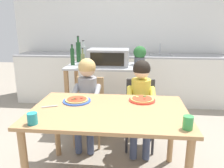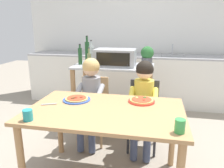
{
  "view_description": "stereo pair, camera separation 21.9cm",
  "coord_description": "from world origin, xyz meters",
  "px_view_note": "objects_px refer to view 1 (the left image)",
  "views": [
    {
      "loc": [
        0.21,
        -1.8,
        1.47
      ],
      "look_at": [
        0.0,
        0.3,
        0.89
      ],
      "focal_mm": 35.3,
      "sensor_mm": 36.0,
      "label": 1
    },
    {
      "loc": [
        0.42,
        -1.77,
        1.47
      ],
      "look_at": [
        0.0,
        0.3,
        0.89
      ],
      "focal_mm": 35.3,
      "sensor_mm": 36.0,
      "label": 2
    }
  ],
  "objects_px": {
    "toaster_oven": "(109,57)",
    "bottle_brown_beer": "(72,56)",
    "child_in_yellow_shirt": "(141,95)",
    "drinking_cup_green": "(188,123)",
    "potted_herb_plant": "(140,55)",
    "drinking_cup_teal": "(32,119)",
    "dining_table": "(109,119)",
    "bottle_dark_olive_oil": "(79,51)",
    "bottle_squat_spirits": "(83,60)",
    "serving_spoon": "(50,106)",
    "pizza_plate_red_rimmed": "(142,99)",
    "dining_chair_left": "(89,105)",
    "bottle_tall_green_wine": "(84,55)",
    "pizza_plate_blue_rimmed": "(77,100)",
    "child_in_grey_shirt": "(87,91)",
    "dining_chair_right": "(140,109)",
    "kitchen_island_cart": "(107,86)"
  },
  "relations": [
    {
      "from": "bottle_brown_beer",
      "to": "bottle_tall_green_wine",
      "type": "height_order",
      "value": "bottle_tall_green_wine"
    },
    {
      "from": "bottle_dark_olive_oil",
      "to": "serving_spoon",
      "type": "distance_m",
      "value": 1.47
    },
    {
      "from": "bottle_squat_spirits",
      "to": "bottle_dark_olive_oil",
      "type": "relative_size",
      "value": 0.67
    },
    {
      "from": "bottle_squat_spirits",
      "to": "dining_table",
      "type": "relative_size",
      "value": 0.19
    },
    {
      "from": "dining_chair_left",
      "to": "dining_chair_right",
      "type": "height_order",
      "value": "same"
    },
    {
      "from": "dining_table",
      "to": "dining_chair_left",
      "type": "relative_size",
      "value": 1.7
    },
    {
      "from": "bottle_brown_beer",
      "to": "dining_chair_left",
      "type": "height_order",
      "value": "bottle_brown_beer"
    },
    {
      "from": "dining_table",
      "to": "bottle_dark_olive_oil",
      "type": "bearing_deg",
      "value": 113.26
    },
    {
      "from": "dining_chair_left",
      "to": "dining_chair_right",
      "type": "xyz_separation_m",
      "value": [
        0.63,
        -0.05,
        0.0
      ]
    },
    {
      "from": "dining_table",
      "to": "serving_spoon",
      "type": "relative_size",
      "value": 9.84
    },
    {
      "from": "potted_herb_plant",
      "to": "pizza_plate_red_rimmed",
      "type": "height_order",
      "value": "potted_herb_plant"
    },
    {
      "from": "dining_table",
      "to": "serving_spoon",
      "type": "distance_m",
      "value": 0.55
    },
    {
      "from": "kitchen_island_cart",
      "to": "pizza_plate_blue_rimmed",
      "type": "height_order",
      "value": "kitchen_island_cart"
    },
    {
      "from": "toaster_oven",
      "to": "child_in_grey_shirt",
      "type": "xyz_separation_m",
      "value": [
        -0.2,
        -0.56,
        -0.32
      ]
    },
    {
      "from": "dining_chair_left",
      "to": "serving_spoon",
      "type": "height_order",
      "value": "dining_chair_left"
    },
    {
      "from": "pizza_plate_red_rimmed",
      "to": "bottle_squat_spirits",
      "type": "bearing_deg",
      "value": 135.3
    },
    {
      "from": "pizza_plate_red_rimmed",
      "to": "drinking_cup_green",
      "type": "xyz_separation_m",
      "value": [
        0.3,
        -0.58,
        0.04
      ]
    },
    {
      "from": "child_in_yellow_shirt",
      "to": "drinking_cup_green",
      "type": "height_order",
      "value": "child_in_yellow_shirt"
    },
    {
      "from": "bottle_squat_spirits",
      "to": "child_in_grey_shirt",
      "type": "bearing_deg",
      "value": -71.83
    },
    {
      "from": "toaster_oven",
      "to": "potted_herb_plant",
      "type": "xyz_separation_m",
      "value": [
        0.43,
        0.1,
        0.03
      ]
    },
    {
      "from": "bottle_brown_beer",
      "to": "bottle_dark_olive_oil",
      "type": "relative_size",
      "value": 0.74
    },
    {
      "from": "bottle_brown_beer",
      "to": "pizza_plate_blue_rimmed",
      "type": "height_order",
      "value": "bottle_brown_beer"
    },
    {
      "from": "bottle_tall_green_wine",
      "to": "toaster_oven",
      "type": "bearing_deg",
      "value": -10.47
    },
    {
      "from": "child_in_yellow_shirt",
      "to": "serving_spoon",
      "type": "bearing_deg",
      "value": -145.73
    },
    {
      "from": "bottle_dark_olive_oil",
      "to": "serving_spoon",
      "type": "xyz_separation_m",
      "value": [
        0.08,
        -1.43,
        -0.33
      ]
    },
    {
      "from": "potted_herb_plant",
      "to": "pizza_plate_blue_rimmed",
      "type": "distance_m",
      "value": 1.31
    },
    {
      "from": "pizza_plate_red_rimmed",
      "to": "drinking_cup_teal",
      "type": "relative_size",
      "value": 2.91
    },
    {
      "from": "bottle_dark_olive_oil",
      "to": "drinking_cup_green",
      "type": "distance_m",
      "value": 2.15
    },
    {
      "from": "bottle_squat_spirits",
      "to": "serving_spoon",
      "type": "height_order",
      "value": "bottle_squat_spirits"
    },
    {
      "from": "toaster_oven",
      "to": "bottle_brown_beer",
      "type": "distance_m",
      "value": 0.51
    },
    {
      "from": "child_in_yellow_shirt",
      "to": "drinking_cup_teal",
      "type": "distance_m",
      "value": 1.25
    },
    {
      "from": "bottle_dark_olive_oil",
      "to": "child_in_yellow_shirt",
      "type": "bearing_deg",
      "value": -43.08
    },
    {
      "from": "pizza_plate_blue_rimmed",
      "to": "drinking_cup_teal",
      "type": "relative_size",
      "value": 3.07
    },
    {
      "from": "toaster_oven",
      "to": "pizza_plate_red_rimmed",
      "type": "xyz_separation_m",
      "value": [
        0.44,
        -0.93,
        -0.27
      ]
    },
    {
      "from": "kitchen_island_cart",
      "to": "bottle_squat_spirits",
      "type": "bearing_deg",
      "value": -146.74
    },
    {
      "from": "kitchen_island_cart",
      "to": "toaster_oven",
      "type": "bearing_deg",
      "value": -12.13
    },
    {
      "from": "potted_herb_plant",
      "to": "drinking_cup_teal",
      "type": "distance_m",
      "value": 1.86
    },
    {
      "from": "drinking_cup_teal",
      "to": "serving_spoon",
      "type": "bearing_deg",
      "value": 90.59
    },
    {
      "from": "bottle_brown_beer",
      "to": "drinking_cup_green",
      "type": "distance_m",
      "value": 1.96
    },
    {
      "from": "toaster_oven",
      "to": "bottle_brown_beer",
      "type": "relative_size",
      "value": 1.92
    },
    {
      "from": "pizza_plate_red_rimmed",
      "to": "drinking_cup_green",
      "type": "height_order",
      "value": "drinking_cup_green"
    },
    {
      "from": "pizza_plate_red_rimmed",
      "to": "serving_spoon",
      "type": "bearing_deg",
      "value": -163.3
    },
    {
      "from": "drinking_cup_teal",
      "to": "drinking_cup_green",
      "type": "xyz_separation_m",
      "value": [
        1.14,
        0.03,
        0.01
      ]
    },
    {
      "from": "dining_table",
      "to": "pizza_plate_blue_rimmed",
      "type": "height_order",
      "value": "pizza_plate_blue_rimmed"
    },
    {
      "from": "potted_herb_plant",
      "to": "dining_chair_right",
      "type": "relative_size",
      "value": 0.32
    },
    {
      "from": "bottle_dark_olive_oil",
      "to": "dining_chair_left",
      "type": "bearing_deg",
      "value": -67.55
    },
    {
      "from": "toaster_oven",
      "to": "drinking_cup_green",
      "type": "bearing_deg",
      "value": -63.87
    },
    {
      "from": "kitchen_island_cart",
      "to": "toaster_oven",
      "type": "height_order",
      "value": "toaster_oven"
    },
    {
      "from": "toaster_oven",
      "to": "dining_chair_left",
      "type": "height_order",
      "value": "toaster_oven"
    },
    {
      "from": "pizza_plate_blue_rimmed",
      "to": "drinking_cup_green",
      "type": "distance_m",
      "value": 1.06
    }
  ]
}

